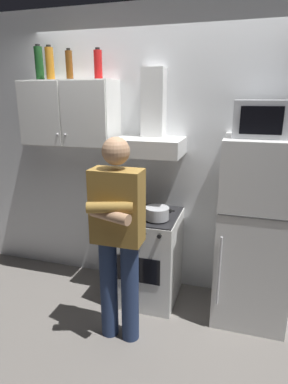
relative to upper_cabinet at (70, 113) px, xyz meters
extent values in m
plane|color=slate|center=(0.85, -0.37, -1.75)|extent=(7.00, 7.00, 0.00)
cube|color=white|center=(0.85, 0.23, -0.40)|extent=(4.80, 0.10, 2.70)
cube|color=white|center=(0.00, 0.01, 0.00)|extent=(0.90, 0.34, 0.60)
cube|color=white|center=(-0.22, -0.17, 0.00)|extent=(0.43, 0.01, 0.58)
cube|color=white|center=(0.22, -0.17, 0.00)|extent=(0.43, 0.01, 0.58)
sphere|color=#B2B2B7|center=(-0.04, -0.18, -0.18)|extent=(0.02, 0.02, 0.02)
sphere|color=#B2B2B7|center=(0.04, -0.18, -0.18)|extent=(0.02, 0.02, 0.02)
cube|color=white|center=(0.80, -0.12, -1.32)|extent=(0.60, 0.60, 0.85)
cube|color=black|center=(0.80, -0.12, -0.89)|extent=(0.59, 0.59, 0.01)
cube|color=black|center=(0.80, -0.43, -1.30)|extent=(0.42, 0.01, 0.24)
cylinder|color=black|center=(0.67, -0.24, -0.88)|extent=(0.16, 0.16, 0.01)
cylinder|color=black|center=(0.93, -0.24, -0.88)|extent=(0.16, 0.16, 0.01)
cylinder|color=black|center=(0.67, 0.00, -0.88)|extent=(0.16, 0.16, 0.01)
cylinder|color=black|center=(0.93, 0.00, -0.88)|extent=(0.16, 0.16, 0.01)
cylinder|color=black|center=(0.60, -0.44, -0.95)|extent=(0.04, 0.02, 0.04)
cylinder|color=black|center=(0.73, -0.44, -0.95)|extent=(0.04, 0.02, 0.04)
cylinder|color=black|center=(0.87, -0.44, -0.95)|extent=(0.04, 0.02, 0.04)
cylinder|color=black|center=(1.00, -0.44, -0.95)|extent=(0.04, 0.02, 0.04)
cube|color=white|center=(0.80, -0.04, -0.27)|extent=(0.60, 0.44, 0.15)
cube|color=white|center=(0.80, 0.10, 0.10)|extent=(0.20, 0.16, 0.60)
cube|color=silver|center=(1.75, -0.12, -0.95)|extent=(0.60, 0.60, 1.60)
cube|color=#4C4C4C|center=(1.75, -0.43, -0.71)|extent=(0.59, 0.01, 0.01)
cylinder|color=silver|center=(1.50, -0.44, -1.19)|extent=(0.02, 0.02, 0.60)
cube|color=#B7BABF|center=(1.75, -0.10, -0.01)|extent=(0.48, 0.36, 0.28)
cube|color=black|center=(1.71, -0.29, -0.01)|extent=(0.30, 0.01, 0.20)
cylinder|color=navy|center=(0.66, -0.72, -1.32)|extent=(0.14, 0.14, 0.85)
cylinder|color=navy|center=(0.84, -0.72, -1.32)|extent=(0.14, 0.14, 0.85)
cube|color=olive|center=(0.75, -0.72, -0.62)|extent=(0.38, 0.20, 0.56)
cylinder|color=olive|center=(0.75, -0.86, -0.58)|extent=(0.33, 0.17, 0.08)
cylinder|color=tan|center=(0.75, -0.86, -0.64)|extent=(0.33, 0.17, 0.08)
sphere|color=tan|center=(0.75, -0.72, -0.21)|extent=(0.20, 0.20, 0.20)
cylinder|color=#B7BABF|center=(0.93, -0.24, -0.82)|extent=(0.21, 0.21, 0.11)
cylinder|color=black|center=(0.80, -0.24, -0.79)|extent=(0.05, 0.01, 0.01)
cylinder|color=black|center=(1.06, -0.24, -0.79)|extent=(0.05, 0.01, 0.01)
cylinder|color=red|center=(0.30, 0.03, 0.42)|extent=(0.07, 0.07, 0.25)
cylinder|color=black|center=(0.30, 0.03, 0.56)|extent=(0.04, 0.04, 0.02)
cylinder|color=#B7721E|center=(-0.15, -0.03, 0.44)|extent=(0.08, 0.08, 0.28)
cylinder|color=black|center=(-0.15, -0.03, 0.59)|extent=(0.04, 0.04, 0.02)
cylinder|color=brown|center=(0.03, 0.00, 0.42)|extent=(0.06, 0.06, 0.25)
cylinder|color=black|center=(0.03, 0.00, 0.56)|extent=(0.03, 0.03, 0.02)
cylinder|color=#19471E|center=(-0.31, 0.03, 0.45)|extent=(0.08, 0.08, 0.30)
cylinder|color=black|center=(-0.31, 0.03, 0.61)|extent=(0.04, 0.04, 0.02)
camera|label=1|loc=(1.59, -2.82, 0.16)|focal=30.29mm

